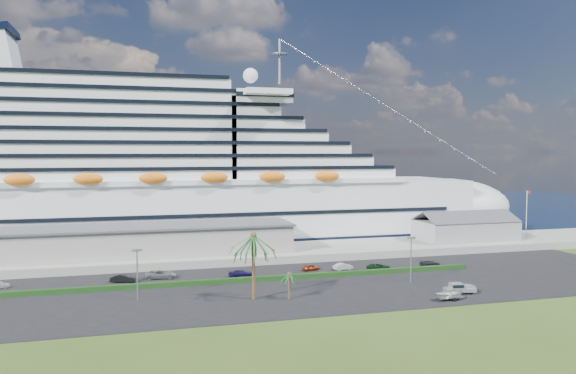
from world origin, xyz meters
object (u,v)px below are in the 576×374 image
object	(u,v)px
parked_car_3	(241,274)
boat_trailer	(450,294)
cruise_ship	(161,180)
pickup_truck	(459,288)

from	to	relation	value
parked_car_3	boat_trailer	xyz separation A→B (m)	(29.05, -25.02, 0.32)
cruise_ship	pickup_truck	bearing A→B (deg)	-55.44
parked_car_3	boat_trailer	world-z (taller)	boat_trailer
cruise_ship	parked_car_3	distance (m)	48.40
parked_car_3	boat_trailer	distance (m)	38.34
pickup_truck	boat_trailer	size ratio (longest dim) A/B	1.00
cruise_ship	pickup_truck	size ratio (longest dim) A/B	35.28
cruise_ship	parked_car_3	world-z (taller)	cruise_ship
parked_car_3	pickup_truck	size ratio (longest dim) A/B	0.91
cruise_ship	pickup_truck	xyz separation A→B (m)	(45.30, -65.77, -15.58)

